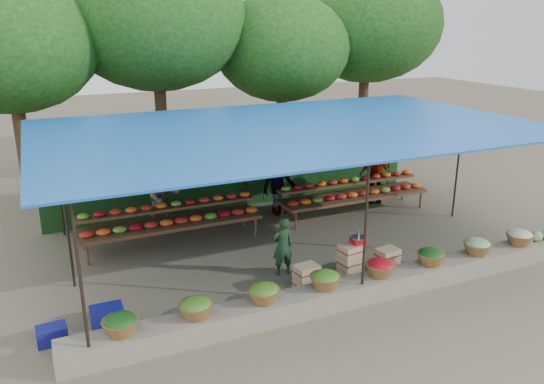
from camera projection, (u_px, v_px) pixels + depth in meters
name	position (u px, v px, depth m)	size (l,w,h in m)	color
ground	(292.00, 246.00, 12.36)	(60.00, 60.00, 0.00)	#605947
stone_curb	(357.00, 290.00, 9.91)	(10.60, 0.55, 0.40)	#6C6456
stall_canopy	(292.00, 133.00, 11.61)	(10.80, 6.60, 2.82)	black
produce_baskets	(354.00, 274.00, 9.76)	(8.98, 0.58, 0.34)	brown
netting_backdrop	(242.00, 163.00, 14.71)	(10.60, 0.06, 2.50)	#19461B
tree_row	(221.00, 31.00, 16.40)	(16.51, 5.50, 7.12)	#362113
fruit_table_left	(171.00, 218.00, 12.37)	(4.21, 0.95, 0.93)	#462F1C
fruit_table_right	(353.00, 192.00, 14.33)	(4.21, 0.95, 0.93)	#462F1C
crate_counter	(349.00, 266.00, 10.65)	(2.39, 0.40, 0.77)	tan
weighing_scale	(358.00, 240.00, 10.56)	(0.29, 0.29, 0.31)	red
vendor_seated	(283.00, 246.00, 10.80)	(0.46, 0.30, 1.26)	#19381F
customer_left	(162.00, 195.00, 13.13)	(0.86, 0.67, 1.77)	slate
customer_mid	(279.00, 183.00, 14.13)	(1.16, 0.66, 1.79)	slate
customer_right	(375.00, 176.00, 15.14)	(0.93, 0.39, 1.59)	slate
blue_crate_front	(52.00, 335.00, 8.61)	(0.47, 0.34, 0.28)	navy
blue_crate_back	(107.00, 316.00, 9.12)	(0.55, 0.39, 0.33)	navy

